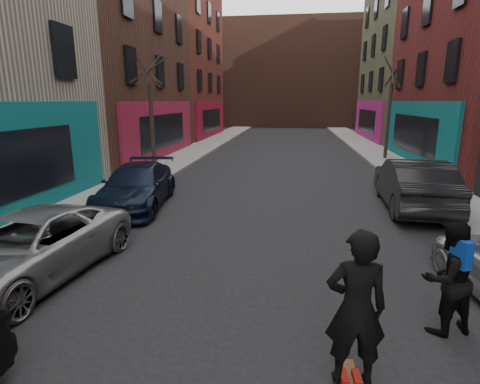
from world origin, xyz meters
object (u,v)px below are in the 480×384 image
(parked_left_end, at_px, (137,186))
(skateboarder, at_px, (356,309))
(parked_left_far, at_px, (28,247))
(tree_left_far, at_px, (151,104))
(tree_right_far, at_px, (390,101))
(skateboard, at_px, (350,383))
(pedestrian, at_px, (448,278))
(parked_right_end, at_px, (413,184))

(parked_left_end, bearing_deg, skateboarder, -59.03)
(parked_left_far, bearing_deg, skateboarder, -13.86)
(tree_left_far, bearing_deg, tree_right_far, 25.82)
(parked_left_end, xyz_separation_m, skateboarder, (6.01, -7.59, 0.40))
(tree_left_far, height_order, skateboarder, tree_left_far)
(tree_right_far, relative_size, parked_left_end, 1.39)
(tree_left_far, relative_size, skateboard, 8.12)
(pedestrian, bearing_deg, skateboard, 21.40)
(parked_right_end, bearing_deg, parked_left_end, 10.01)
(parked_left_far, bearing_deg, tree_right_far, 64.19)
(tree_left_far, distance_m, parked_right_end, 12.11)
(skateboarder, bearing_deg, tree_right_far, -106.30)
(parked_left_far, bearing_deg, parked_right_end, 41.15)
(skateboarder, height_order, pedestrian, skateboarder)
(tree_right_far, height_order, parked_left_far, tree_right_far)
(tree_left_far, distance_m, skateboard, 15.83)
(skateboarder, bearing_deg, pedestrian, -140.47)
(skateboard, distance_m, skateboarder, 1.05)
(tree_left_far, height_order, parked_left_end, tree_left_far)
(tree_left_far, distance_m, pedestrian, 15.36)
(tree_right_far, xyz_separation_m, parked_left_far, (-10.80, -17.29, -2.87))
(pedestrian, bearing_deg, parked_left_far, -26.30)
(pedestrian, bearing_deg, tree_right_far, -120.66)
(parked_left_end, height_order, pedestrian, pedestrian)
(tree_left_far, xyz_separation_m, skateboard, (7.61, -13.48, -3.33))
(tree_right_far, distance_m, parked_left_far, 20.59)
(parked_left_far, xyz_separation_m, pedestrian, (7.60, -0.76, 0.24))
(tree_left_far, xyz_separation_m, pedestrian, (9.20, -12.05, -2.48))
(skateboarder, bearing_deg, tree_left_far, -63.04)
(tree_left_far, height_order, parked_right_end, tree_left_far)
(parked_left_end, xyz_separation_m, pedestrian, (7.60, -6.15, 0.20))
(skateboard, bearing_deg, tree_left_far, 116.96)
(parked_left_end, bearing_deg, skateboard, -59.03)
(skateboarder, bearing_deg, skateboard, 180.00)
(tree_left_far, xyz_separation_m, skateboarder, (7.61, -13.48, -2.28))
(tree_right_far, bearing_deg, skateboarder, -103.82)
(parked_left_end, height_order, skateboarder, skateboarder)
(tree_left_far, height_order, parked_left_far, tree_left_far)
(skateboard, height_order, skateboarder, skateboarder)
(pedestrian, bearing_deg, tree_left_far, -73.24)
(parked_right_end, bearing_deg, pedestrian, 81.04)
(parked_left_end, distance_m, parked_right_end, 9.26)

